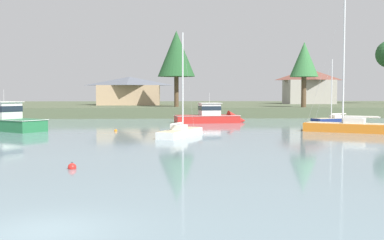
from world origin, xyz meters
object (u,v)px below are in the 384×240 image
(mooring_buoy_orange, at_px, (116,131))
(mooring_buoy_red, at_px, (72,167))
(cruiser_red, at_px, (215,119))
(sailboat_navy, at_px, (334,121))
(cruiser_green, at_px, (3,124))
(sailboat_orange, at_px, (350,129))
(sailboat_white, at_px, (180,134))

(mooring_buoy_orange, relative_size, mooring_buoy_red, 0.75)
(mooring_buoy_orange, distance_m, mooring_buoy_red, 23.76)
(cruiser_red, distance_m, sailboat_navy, 15.75)
(cruiser_green, bearing_deg, mooring_buoy_orange, -11.04)
(sailboat_orange, bearing_deg, cruiser_green, 172.95)
(cruiser_green, bearing_deg, mooring_buoy_red, -64.27)
(sailboat_orange, bearing_deg, sailboat_navy, 76.35)
(cruiser_red, height_order, sailboat_navy, sailboat_navy)
(sailboat_navy, xyz_separation_m, mooring_buoy_red, (-26.58, -36.86, -0.10))
(cruiser_green, xyz_separation_m, mooring_buoy_orange, (12.10, -2.36, -0.59))
(cruiser_green, relative_size, sailboat_orange, 0.72)
(cruiser_red, height_order, sailboat_white, sailboat_white)
(cruiser_green, distance_m, mooring_buoy_red, 28.99)
(cruiser_red, relative_size, mooring_buoy_orange, 25.94)
(sailboat_orange, xyz_separation_m, mooring_buoy_orange, (-23.39, 2.03, -0.22))
(sailboat_white, height_order, sailboat_navy, sailboat_white)
(cruiser_red, distance_m, mooring_buoy_orange, 17.51)
(sailboat_orange, relative_size, sailboat_navy, 1.58)
(sailboat_navy, distance_m, mooring_buoy_orange, 30.07)
(sailboat_navy, bearing_deg, sailboat_orange, -103.65)
(cruiser_green, xyz_separation_m, sailboat_white, (18.55, -8.18, -0.44))
(mooring_buoy_orange, xyz_separation_m, mooring_buoy_red, (0.48, -23.75, 0.02))
(cruiser_green, xyz_separation_m, sailboat_navy, (39.16, 10.74, -0.47))
(sailboat_white, xyz_separation_m, mooring_buoy_orange, (-6.45, 5.82, -0.16))
(sailboat_navy, bearing_deg, mooring_buoy_orange, -154.16)
(cruiser_green, relative_size, mooring_buoy_red, 19.80)
(cruiser_green, height_order, mooring_buoy_red, cruiser_green)
(cruiser_red, distance_m, sailboat_white, 19.79)
(cruiser_red, height_order, cruiser_green, cruiser_green)
(cruiser_red, bearing_deg, mooring_buoy_orange, -130.26)
(cruiser_green, height_order, sailboat_orange, sailboat_orange)
(mooring_buoy_orange, height_order, mooring_buoy_red, mooring_buoy_red)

